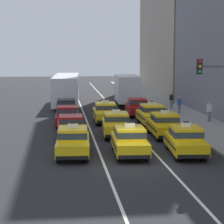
% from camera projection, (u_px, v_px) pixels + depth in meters
% --- Properties ---
extents(ground_plane, '(160.00, 160.00, 0.00)m').
position_uv_depth(ground_plane, '(134.00, 163.00, 25.21)').
color(ground_plane, '#232326').
extents(lane_stripe_left_center, '(0.14, 80.00, 0.01)m').
position_uv_depth(lane_stripe_left_center, '(84.00, 113.00, 44.73)').
color(lane_stripe_left_center, silver).
rests_on(lane_stripe_left_center, ground).
extents(lane_stripe_center_right, '(0.14, 80.00, 0.01)m').
position_uv_depth(lane_stripe_center_right, '(117.00, 113.00, 45.09)').
color(lane_stripe_center_right, silver).
rests_on(lane_stripe_center_right, ground).
extents(sidewalk_curb, '(4.00, 90.00, 0.15)m').
position_uv_depth(sidewalk_curb, '(189.00, 119.00, 40.78)').
color(sidewalk_curb, gray).
rests_on(sidewalk_curb, ground).
extents(taxi_left_nearest, '(2.04, 4.65, 1.96)m').
position_uv_depth(taxi_left_nearest, '(73.00, 141.00, 26.73)').
color(taxi_left_nearest, black).
rests_on(taxi_left_nearest, ground).
extents(sedan_left_second, '(1.77, 4.31, 1.58)m').
position_uv_depth(sedan_left_second, '(71.00, 126.00, 32.07)').
color(sedan_left_second, black).
rests_on(sedan_left_second, ground).
extents(sedan_left_third, '(1.93, 4.37, 1.58)m').
position_uv_depth(sedan_left_third, '(67.00, 115.00, 37.22)').
color(sedan_left_third, black).
rests_on(sedan_left_third, ground).
extents(sedan_left_fourth, '(1.80, 4.31, 1.58)m').
position_uv_depth(sedan_left_fourth, '(66.00, 107.00, 42.25)').
color(sedan_left_fourth, black).
rests_on(sedan_left_fourth, ground).
extents(bus_left_fifth, '(3.16, 11.33, 3.22)m').
position_uv_depth(bus_left_fifth, '(66.00, 89.00, 50.58)').
color(bus_left_fifth, black).
rests_on(bus_left_fifth, ground).
extents(taxi_center_nearest, '(1.96, 4.61, 1.96)m').
position_uv_depth(taxi_center_nearest, '(130.00, 140.00, 26.94)').
color(taxi_center_nearest, black).
rests_on(taxi_center_nearest, ground).
extents(taxi_center_second, '(2.07, 4.65, 1.96)m').
position_uv_depth(taxi_center_second, '(116.00, 124.00, 32.89)').
color(taxi_center_second, black).
rests_on(taxi_center_second, ground).
extents(taxi_center_third, '(1.90, 4.59, 1.96)m').
position_uv_depth(taxi_center_third, '(105.00, 112.00, 38.95)').
color(taxi_center_third, black).
rests_on(taxi_center_third, ground).
extents(taxi_right_nearest, '(2.10, 4.67, 1.96)m').
position_uv_depth(taxi_right_nearest, '(185.00, 140.00, 27.06)').
color(taxi_right_nearest, black).
rests_on(taxi_right_nearest, ground).
extents(taxi_right_second, '(1.89, 4.59, 1.96)m').
position_uv_depth(taxi_right_second, '(164.00, 124.00, 32.58)').
color(taxi_right_second, black).
rests_on(taxi_right_second, ground).
extents(taxi_right_third, '(1.83, 4.56, 1.96)m').
position_uv_depth(taxi_right_third, '(151.00, 114.00, 37.69)').
color(taxi_right_third, black).
rests_on(taxi_right_third, ground).
extents(sedan_right_fourth, '(1.90, 4.36, 1.58)m').
position_uv_depth(sedan_right_fourth, '(137.00, 106.00, 42.98)').
color(sedan_right_fourth, black).
rests_on(sedan_right_fourth, ground).
extents(box_truck_right_fifth, '(2.51, 7.04, 3.27)m').
position_uv_depth(box_truck_right_fifth, '(127.00, 89.00, 50.08)').
color(box_truck_right_fifth, black).
rests_on(box_truck_right_fifth, ground).
extents(pedestrian_near_crosswalk, '(0.36, 0.24, 1.57)m').
position_uv_depth(pedestrian_near_crosswalk, '(179.00, 105.00, 43.54)').
color(pedestrian_near_crosswalk, slate).
rests_on(pedestrian_near_crosswalk, sidewalk_curb).
extents(pedestrian_mid_block, '(0.47, 0.24, 1.59)m').
position_uv_depth(pedestrian_mid_block, '(171.00, 101.00, 46.74)').
color(pedestrian_mid_block, slate).
rests_on(pedestrian_mid_block, sidewalk_curb).
extents(pedestrian_far_corner, '(0.36, 0.24, 1.64)m').
position_uv_depth(pedestrian_far_corner, '(209.00, 112.00, 38.48)').
color(pedestrian_far_corner, slate).
rests_on(pedestrian_far_corner, sidewalk_curb).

